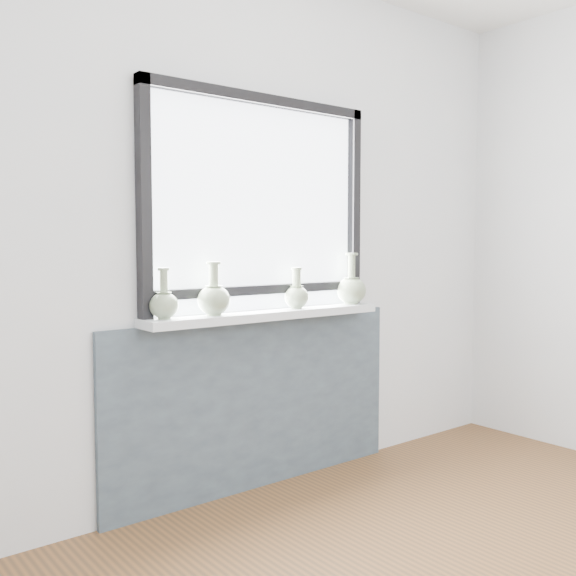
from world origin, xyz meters
TOP-DOWN VIEW (x-y plane):
  - back_wall at (0.00, 1.81)m, footprint 3.60×0.02m
  - apron_panel at (0.00, 1.78)m, footprint 1.70×0.03m
  - windowsill at (0.00, 1.71)m, footprint 1.32×0.18m
  - window at (0.00, 1.77)m, footprint 1.30×0.06m
  - vase_a at (-0.56, 1.71)m, footprint 0.13×0.13m
  - vase_b at (-0.32, 1.70)m, footprint 0.15×0.15m
  - vase_c at (0.18, 1.70)m, footprint 0.12×0.12m
  - vase_d at (0.56, 1.70)m, footprint 0.16×0.16m

SIDE VIEW (x-z plane):
  - apron_panel at x=0.00m, z-range 0.00..0.86m
  - windowsill at x=0.00m, z-range 0.86..0.90m
  - vase_c at x=0.18m, z-range 0.87..1.07m
  - vase_a at x=-0.56m, z-range 0.86..1.08m
  - vase_b at x=-0.32m, z-range 0.86..1.10m
  - vase_d at x=0.56m, z-range 0.85..1.12m
  - back_wall at x=0.00m, z-range 0.00..2.60m
  - window at x=0.00m, z-range 0.92..1.97m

